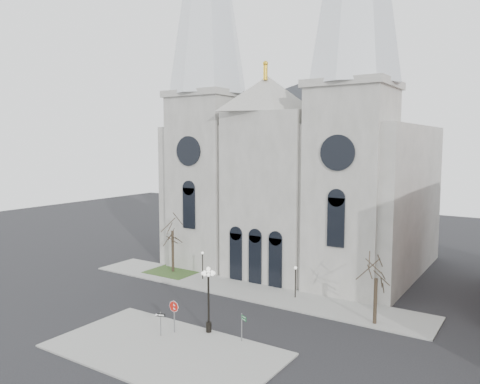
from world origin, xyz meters
The scene contains 13 objects.
ground centered at (0.00, 0.00, 0.00)m, with size 160.00×160.00×0.00m, color black.
sidewalk_near centered at (3.00, -5.00, 0.07)m, with size 18.00×10.00×0.14m, color gray.
sidewalk_far centered at (0.00, 11.00, 0.07)m, with size 40.00×6.00×0.14m, color gray.
grass_patch centered at (-11.00, 12.00, 0.09)m, with size 6.00×5.00×0.18m, color #2B421C.
cathedral centered at (0.00, 22.86, 18.48)m, with size 33.00×26.66×54.00m.
tree_left centered at (-11.00, 12.00, 5.58)m, with size 3.20×3.20×7.50m.
tree_right centered at (15.00, 9.00, 4.47)m, with size 3.20×3.20×6.00m.
ped_lamp_left centered at (-6.00, 11.50, 2.33)m, with size 0.32×0.32×3.26m.
ped_lamp_right centered at (6.00, 11.50, 2.33)m, with size 0.32×0.32×3.26m.
stop_sign centered at (1.51, -2.13, 2.07)m, with size 0.93×0.37×2.74m.
globe_lamp centered at (3.88, -0.50, 3.66)m, with size 1.34×1.34×5.60m.
one_way_sign centered at (1.00, -3.25, 1.51)m, with size 0.85×0.30×1.99m.
street_name_sign centered at (7.26, -0.54, 1.48)m, with size 0.67×0.35×2.28m.
Camera 1 is at (26.72, -30.79, 15.95)m, focal length 35.00 mm.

